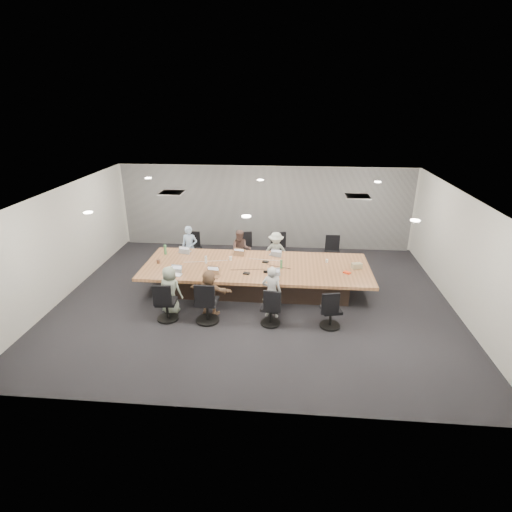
# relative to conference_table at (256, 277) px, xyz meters

# --- Properties ---
(floor) EXTENTS (10.00, 8.00, 0.00)m
(floor) POSITION_rel_conference_table_xyz_m (0.00, -0.50, -0.40)
(floor) COLOR black
(floor) RESTS_ON ground
(ceiling) EXTENTS (10.00, 8.00, 0.00)m
(ceiling) POSITION_rel_conference_table_xyz_m (0.00, -0.50, 2.40)
(ceiling) COLOR white
(ceiling) RESTS_ON wall_back
(wall_back) EXTENTS (10.00, 0.00, 2.80)m
(wall_back) POSITION_rel_conference_table_xyz_m (0.00, 3.50, 1.00)
(wall_back) COLOR beige
(wall_back) RESTS_ON ground
(wall_front) EXTENTS (10.00, 0.00, 2.80)m
(wall_front) POSITION_rel_conference_table_xyz_m (0.00, -4.50, 1.00)
(wall_front) COLOR beige
(wall_front) RESTS_ON ground
(wall_left) EXTENTS (0.00, 8.00, 2.80)m
(wall_left) POSITION_rel_conference_table_xyz_m (-5.00, -0.50, 1.00)
(wall_left) COLOR beige
(wall_left) RESTS_ON ground
(wall_right) EXTENTS (0.00, 8.00, 2.80)m
(wall_right) POSITION_rel_conference_table_xyz_m (5.00, -0.50, 1.00)
(wall_right) COLOR beige
(wall_right) RESTS_ON ground
(curtain) EXTENTS (9.80, 0.04, 2.80)m
(curtain) POSITION_rel_conference_table_xyz_m (0.00, 3.42, 1.00)
(curtain) COLOR gray
(curtain) RESTS_ON ground
(conference_table) EXTENTS (6.00, 2.20, 0.74)m
(conference_table) POSITION_rel_conference_table_xyz_m (0.00, 0.00, 0.00)
(conference_table) COLOR #34261F
(conference_table) RESTS_ON ground
(chair_0) EXTENTS (0.57, 0.57, 0.78)m
(chair_0) POSITION_rel_conference_table_xyz_m (-2.14, 1.70, -0.01)
(chair_0) COLOR black
(chair_0) RESTS_ON ground
(chair_1) EXTENTS (0.68, 0.68, 0.84)m
(chair_1) POSITION_rel_conference_table_xyz_m (-0.58, 1.70, 0.02)
(chair_1) COLOR black
(chair_1) RESTS_ON ground
(chair_2) EXTENTS (0.72, 0.72, 0.87)m
(chair_2) POSITION_rel_conference_table_xyz_m (0.47, 1.70, 0.04)
(chair_2) COLOR black
(chair_2) RESTS_ON ground
(chair_3) EXTENTS (0.54, 0.54, 0.79)m
(chair_3) POSITION_rel_conference_table_xyz_m (2.18, 1.70, -0.00)
(chair_3) COLOR black
(chair_3) RESTS_ON ground
(chair_4) EXTENTS (0.56, 0.56, 0.79)m
(chair_4) POSITION_rel_conference_table_xyz_m (-1.97, -1.70, -0.01)
(chair_4) COLOR black
(chair_4) RESTS_ON ground
(chair_5) EXTENTS (0.61, 0.61, 0.87)m
(chair_5) POSITION_rel_conference_table_xyz_m (-1.01, -1.70, 0.03)
(chair_5) COLOR black
(chair_5) RESTS_ON ground
(chair_6) EXTENTS (0.57, 0.57, 0.73)m
(chair_6) POSITION_rel_conference_table_xyz_m (0.48, -1.70, -0.04)
(chair_6) COLOR black
(chair_6) RESTS_ON ground
(chair_7) EXTENTS (0.60, 0.60, 0.73)m
(chair_7) POSITION_rel_conference_table_xyz_m (1.85, -1.70, -0.03)
(chair_7) COLOR black
(chair_7) RESTS_ON ground
(person_0) EXTENTS (0.50, 0.33, 1.33)m
(person_0) POSITION_rel_conference_table_xyz_m (-2.14, 1.35, 0.27)
(person_0) COLOR #95B3D9
(person_0) RESTS_ON ground
(laptop_0) EXTENTS (0.36, 0.28, 0.02)m
(laptop_0) POSITION_rel_conference_table_xyz_m (-2.14, 0.80, 0.35)
(laptop_0) COLOR #B2B2B7
(laptop_0) RESTS_ON conference_table
(person_1) EXTENTS (0.66, 0.54, 1.26)m
(person_1) POSITION_rel_conference_table_xyz_m (-0.58, 1.35, 0.23)
(person_1) COLOR brown
(person_1) RESTS_ON ground
(laptop_1) EXTENTS (0.36, 0.29, 0.02)m
(laptop_1) POSITION_rel_conference_table_xyz_m (-0.58, 0.80, 0.35)
(laptop_1) COLOR #8C6647
(laptop_1) RESTS_ON conference_table
(person_2) EXTENTS (0.86, 0.58, 1.23)m
(person_2) POSITION_rel_conference_table_xyz_m (0.47, 1.35, 0.21)
(person_2) COLOR beige
(person_2) RESTS_ON ground
(laptop_2) EXTENTS (0.36, 0.29, 0.02)m
(laptop_2) POSITION_rel_conference_table_xyz_m (0.47, 0.80, 0.35)
(laptop_2) COLOR #B2B2B7
(laptop_2) RESTS_ON conference_table
(person_4) EXTENTS (0.66, 0.51, 1.20)m
(person_4) POSITION_rel_conference_table_xyz_m (-1.97, -1.35, 0.20)
(person_4) COLOR gray
(person_4) RESTS_ON ground
(laptop_4) EXTENTS (0.30, 0.22, 0.02)m
(laptop_4) POSITION_rel_conference_table_xyz_m (-1.97, -0.80, 0.35)
(laptop_4) COLOR #B2B2B7
(laptop_4) RESTS_ON conference_table
(person_5) EXTENTS (1.11, 0.52, 1.15)m
(person_5) POSITION_rel_conference_table_xyz_m (-1.01, -1.35, 0.17)
(person_5) COLOR brown
(person_5) RESTS_ON ground
(laptop_5) EXTENTS (0.35, 0.27, 0.02)m
(laptop_5) POSITION_rel_conference_table_xyz_m (-1.01, -0.80, 0.35)
(laptop_5) COLOR #8C6647
(laptop_5) RESTS_ON conference_table
(person_6) EXTENTS (0.52, 0.39, 1.31)m
(person_6) POSITION_rel_conference_table_xyz_m (0.48, -1.35, 0.25)
(person_6) COLOR #AEAEAE
(person_6) RESTS_ON ground
(laptop_6) EXTENTS (0.34, 0.25, 0.02)m
(laptop_6) POSITION_rel_conference_table_xyz_m (0.48, -0.80, 0.35)
(laptop_6) COLOR #B2B2B7
(laptop_6) RESTS_ON conference_table
(bottle_green_left) EXTENTS (0.10, 0.10, 0.28)m
(bottle_green_left) POSITION_rel_conference_table_xyz_m (-2.65, 0.58, 0.48)
(bottle_green_left) COLOR #43834C
(bottle_green_left) RESTS_ON conference_table
(bottle_green_right) EXTENTS (0.07, 0.07, 0.23)m
(bottle_green_right) POSITION_rel_conference_table_xyz_m (0.67, -0.12, 0.45)
(bottle_green_right) COLOR #43834C
(bottle_green_right) RESTS_ON conference_table
(bottle_clear) EXTENTS (0.07, 0.07, 0.21)m
(bottle_clear) POSITION_rel_conference_table_xyz_m (-1.37, 0.03, 0.44)
(bottle_clear) COLOR silver
(bottle_clear) RESTS_ON conference_table
(cup_white_far) EXTENTS (0.10, 0.10, 0.10)m
(cup_white_far) POSITION_rel_conference_table_xyz_m (-0.74, 0.31, 0.39)
(cup_white_far) COLOR white
(cup_white_far) RESTS_ON conference_table
(cup_white_near) EXTENTS (0.07, 0.07, 0.09)m
(cup_white_near) POSITION_rel_conference_table_xyz_m (1.89, 0.37, 0.38)
(cup_white_near) COLOR white
(cup_white_near) RESTS_ON conference_table
(mug_brown) EXTENTS (0.10, 0.10, 0.11)m
(mug_brown) POSITION_rel_conference_table_xyz_m (-2.65, -0.08, 0.39)
(mug_brown) COLOR brown
(mug_brown) RESTS_ON conference_table
(mic_left) EXTENTS (0.18, 0.14, 0.03)m
(mic_left) POSITION_rel_conference_table_xyz_m (-0.20, -0.57, 0.36)
(mic_left) COLOR black
(mic_left) RESTS_ON conference_table
(mic_right) EXTENTS (0.19, 0.15, 0.03)m
(mic_right) POSITION_rel_conference_table_xyz_m (0.23, 0.22, 0.35)
(mic_right) COLOR black
(mic_right) RESTS_ON conference_table
(stapler) EXTENTS (0.16, 0.05, 0.06)m
(stapler) POSITION_rel_conference_table_xyz_m (0.30, -0.46, 0.37)
(stapler) COLOR black
(stapler) RESTS_ON conference_table
(canvas_bag) EXTENTS (0.29, 0.23, 0.14)m
(canvas_bag) POSITION_rel_conference_table_xyz_m (2.64, 0.04, 0.41)
(canvas_bag) COLOR tan
(canvas_bag) RESTS_ON conference_table
(snack_packet) EXTENTS (0.21, 0.20, 0.04)m
(snack_packet) POSITION_rel_conference_table_xyz_m (2.35, -0.31, 0.36)
(snack_packet) COLOR red
(snack_packet) RESTS_ON conference_table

